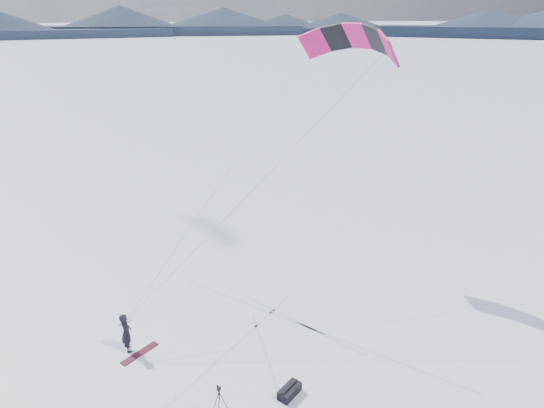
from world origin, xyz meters
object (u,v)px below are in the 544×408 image
snowboard (140,353)px  tripod (219,398)px  gear_bag_a (290,391)px  snowkiter (129,350)px

snowboard → tripod: bearing=-92.3°
gear_bag_a → tripod: bearing=149.9°
snowboard → tripod: 4.75m
snowboard → tripod: (1.87, -4.29, 0.82)m
snowkiter → snowboard: (0.35, -0.43, 0.02)m
snowkiter → gear_bag_a: (4.76, -4.87, 0.18)m
snowkiter → tripod: size_ratio=1.32×
snowkiter → snowboard: bearing=-141.9°
gear_bag_a → snowboard: bearing=108.1°
snowkiter → gear_bag_a: 6.81m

